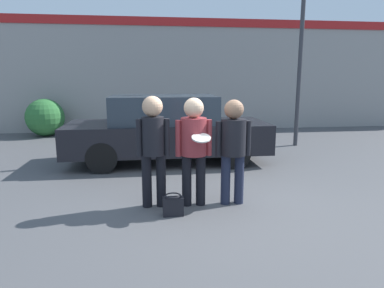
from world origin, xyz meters
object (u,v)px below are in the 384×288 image
(parked_car_near, at_px, (166,129))
(handbag, at_px, (173,205))
(shrub, at_px, (45,117))
(person_left, at_px, (153,142))
(person_right, at_px, (233,142))
(person_middle_with_frisbee, at_px, (194,142))

(parked_car_near, bearing_deg, handbag, -91.85)
(shrub, bearing_deg, person_left, -63.52)
(shrub, height_order, handbag, shrub)
(person_left, xyz_separation_m, person_right, (1.23, -0.04, -0.03))
(person_right, height_order, handbag, person_right)
(person_left, relative_size, parked_car_near, 0.37)
(person_middle_with_frisbee, xyz_separation_m, person_right, (0.62, -0.01, -0.02))
(person_left, distance_m, shrub, 7.94)
(person_middle_with_frisbee, bearing_deg, person_right, -0.98)
(parked_car_near, bearing_deg, person_left, -97.29)
(person_middle_with_frisbee, relative_size, handbag, 5.35)
(person_left, xyz_separation_m, person_middle_with_frisbee, (0.62, -0.03, -0.01))
(person_left, height_order, person_middle_with_frisbee, person_left)
(person_left, xyz_separation_m, handbag, (0.26, -0.41, -0.87))
(person_right, relative_size, parked_car_near, 0.36)
(person_middle_with_frisbee, distance_m, parked_car_near, 2.92)
(person_left, relative_size, handbag, 5.44)
(person_middle_with_frisbee, height_order, handbag, person_middle_with_frisbee)
(person_middle_with_frisbee, distance_m, person_right, 0.62)
(person_left, bearing_deg, person_right, -1.79)
(shrub, xyz_separation_m, handbag, (3.80, -7.51, -0.49))
(shrub, bearing_deg, person_middle_with_frisbee, -59.77)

